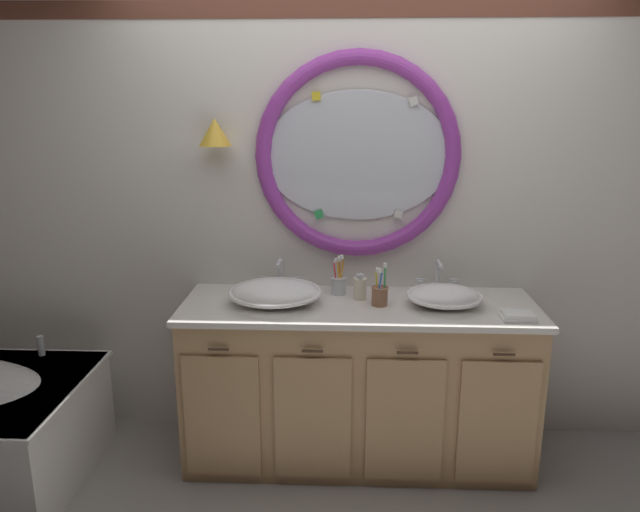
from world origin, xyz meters
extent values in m
plane|color=gray|center=(0.00, 0.00, 0.00)|extent=(14.00, 14.00, 0.00)
cube|color=silver|center=(0.00, 0.59, 1.30)|extent=(6.40, 0.08, 2.60)
cube|color=brown|center=(0.00, 0.55, 2.32)|extent=(6.27, 0.01, 0.09)
ellipsoid|color=silver|center=(0.01, 0.54, 1.59)|extent=(1.00, 0.02, 0.68)
torus|color=purple|center=(0.01, 0.53, 1.59)|extent=(1.08, 0.08, 1.08)
cube|color=yellow|center=(0.51, 0.52, 1.55)|extent=(0.05, 0.01, 0.05)
cube|color=silver|center=(0.29, 0.52, 1.87)|extent=(0.05, 0.01, 0.05)
cube|color=yellow|center=(-0.21, 0.52, 1.90)|extent=(0.05, 0.01, 0.05)
cube|color=teal|center=(-0.49, 0.52, 1.61)|extent=(0.05, 0.01, 0.05)
cube|color=green|center=(-0.19, 0.52, 1.28)|extent=(0.05, 0.01, 0.05)
cube|color=silver|center=(0.23, 0.52, 1.29)|extent=(0.05, 0.01, 0.05)
cylinder|color=#4C3823|center=(-0.73, 0.51, 1.74)|extent=(0.02, 0.09, 0.02)
cone|color=gold|center=(-0.73, 0.46, 1.72)|extent=(0.17, 0.17, 0.14)
cube|color=tan|center=(0.02, 0.26, 0.42)|extent=(1.78, 0.59, 0.84)
cube|color=silver|center=(0.02, 0.26, 0.85)|extent=(1.82, 0.62, 0.03)
cube|color=silver|center=(0.02, 0.54, 0.78)|extent=(1.78, 0.02, 0.11)
cube|color=tan|center=(-0.64, -0.05, 0.38)|extent=(0.37, 0.02, 0.64)
cylinder|color=#422D1E|center=(-0.64, -0.06, 0.74)|extent=(0.10, 0.01, 0.01)
cube|color=tan|center=(-0.20, -0.05, 0.38)|extent=(0.37, 0.02, 0.64)
cylinder|color=#422D1E|center=(-0.20, -0.06, 0.74)|extent=(0.10, 0.01, 0.01)
cube|color=tan|center=(0.25, -0.05, 0.38)|extent=(0.37, 0.02, 0.64)
cylinder|color=#422D1E|center=(0.25, -0.06, 0.74)|extent=(0.10, 0.01, 0.01)
cube|color=tan|center=(0.69, -0.05, 0.38)|extent=(0.37, 0.02, 0.64)
cylinder|color=#422D1E|center=(0.69, -0.06, 0.74)|extent=(0.10, 0.01, 0.01)
cylinder|color=silver|center=(-1.71, 0.31, 0.58)|extent=(0.04, 0.04, 0.11)
ellipsoid|color=white|center=(-0.40, 0.23, 0.93)|extent=(0.45, 0.33, 0.12)
torus|color=white|center=(-0.40, 0.23, 0.93)|extent=(0.47, 0.47, 0.02)
cylinder|color=silver|center=(-0.40, 0.23, 0.93)|extent=(0.03, 0.03, 0.01)
ellipsoid|color=white|center=(0.45, 0.23, 0.92)|extent=(0.36, 0.26, 0.11)
torus|color=white|center=(0.45, 0.23, 0.93)|extent=(0.38, 0.38, 0.02)
cylinder|color=silver|center=(0.45, 0.23, 0.93)|extent=(0.03, 0.03, 0.01)
cylinder|color=silver|center=(-0.40, 0.48, 0.88)|extent=(0.05, 0.05, 0.02)
cylinder|color=silver|center=(-0.40, 0.48, 0.96)|extent=(0.02, 0.02, 0.14)
sphere|color=silver|center=(-0.40, 0.48, 1.03)|extent=(0.03, 0.03, 0.03)
cylinder|color=silver|center=(-0.40, 0.42, 1.03)|extent=(0.02, 0.12, 0.02)
cylinder|color=silver|center=(-0.49, 0.48, 0.90)|extent=(0.04, 0.04, 0.06)
cylinder|color=silver|center=(-0.31, 0.48, 0.90)|extent=(0.04, 0.04, 0.06)
cube|color=silver|center=(-0.49, 0.48, 0.93)|extent=(0.05, 0.01, 0.01)
cube|color=silver|center=(-0.31, 0.48, 0.93)|extent=(0.05, 0.01, 0.01)
cylinder|color=silver|center=(0.45, 0.48, 0.88)|extent=(0.05, 0.05, 0.02)
cylinder|color=silver|center=(0.45, 0.48, 0.96)|extent=(0.02, 0.02, 0.15)
sphere|color=silver|center=(0.45, 0.48, 1.04)|extent=(0.03, 0.03, 0.03)
cylinder|color=silver|center=(0.45, 0.41, 1.04)|extent=(0.02, 0.12, 0.02)
cylinder|color=silver|center=(0.36, 0.48, 0.90)|extent=(0.04, 0.04, 0.06)
cylinder|color=silver|center=(0.54, 0.48, 0.90)|extent=(0.04, 0.04, 0.06)
cube|color=silver|center=(0.36, 0.48, 0.93)|extent=(0.05, 0.01, 0.01)
cube|color=silver|center=(0.54, 0.48, 0.93)|extent=(0.05, 0.01, 0.01)
cylinder|color=silver|center=(-0.08, 0.40, 0.92)|extent=(0.08, 0.08, 0.09)
torus|color=silver|center=(-0.08, 0.40, 0.96)|extent=(0.09, 0.09, 0.01)
cylinder|color=orange|center=(-0.07, 0.40, 0.97)|extent=(0.03, 0.04, 0.18)
cube|color=white|center=(-0.07, 0.40, 1.07)|extent=(0.02, 0.02, 0.03)
cylinder|color=orange|center=(-0.08, 0.42, 0.97)|extent=(0.02, 0.01, 0.17)
cube|color=white|center=(-0.08, 0.42, 1.06)|extent=(0.02, 0.02, 0.02)
cylinder|color=#E0383D|center=(-0.10, 0.40, 0.96)|extent=(0.03, 0.01, 0.16)
cube|color=white|center=(-0.10, 0.40, 1.06)|extent=(0.02, 0.02, 0.02)
cylinder|color=orange|center=(-0.08, 0.39, 0.97)|extent=(0.02, 0.03, 0.17)
cube|color=white|center=(-0.08, 0.39, 1.07)|extent=(0.02, 0.02, 0.02)
cylinder|color=#996647|center=(0.13, 0.23, 0.92)|extent=(0.08, 0.08, 0.09)
torus|color=#996647|center=(0.13, 0.23, 0.96)|extent=(0.09, 0.09, 0.01)
cylinder|color=green|center=(0.15, 0.23, 0.97)|extent=(0.01, 0.01, 0.19)
cube|color=white|center=(0.15, 0.23, 1.08)|extent=(0.02, 0.02, 0.02)
cylinder|color=yellow|center=(0.11, 0.25, 0.96)|extent=(0.02, 0.01, 0.16)
cube|color=white|center=(0.11, 0.25, 1.05)|extent=(0.02, 0.02, 0.02)
cylinder|color=blue|center=(0.12, 0.22, 0.96)|extent=(0.03, 0.04, 0.16)
cube|color=white|center=(0.12, 0.22, 1.05)|extent=(0.03, 0.02, 0.03)
cylinder|color=#EFE5C6|center=(0.03, 0.32, 0.93)|extent=(0.07, 0.07, 0.11)
cylinder|color=silver|center=(0.03, 0.32, 0.99)|extent=(0.04, 0.04, 0.02)
cylinder|color=silver|center=(0.03, 0.30, 1.01)|extent=(0.01, 0.04, 0.01)
cube|color=white|center=(0.77, 0.05, 0.88)|extent=(0.16, 0.11, 0.02)
cube|color=white|center=(0.77, 0.05, 0.90)|extent=(0.15, 0.11, 0.02)
camera|label=1|loc=(-0.05, -2.69, 1.90)|focal=34.06mm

